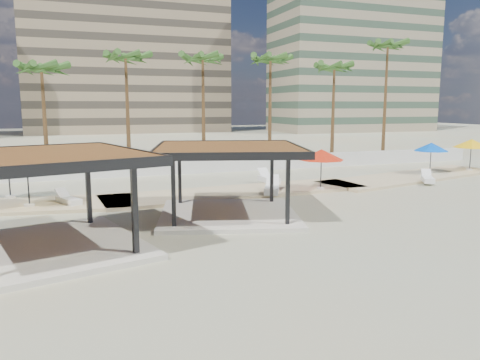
{
  "coord_description": "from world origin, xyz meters",
  "views": [
    {
      "loc": [
        -7.28,
        -18.8,
        5.17
      ],
      "look_at": [
        0.79,
        3.51,
        1.4
      ],
      "focal_mm": 35.0,
      "sensor_mm": 36.0,
      "label": 1
    }
  ],
  "objects_px": {
    "lounger_d": "(428,179)",
    "pavilion_central": "(228,174)",
    "lounger_a": "(68,200)",
    "lounger_b": "(272,188)",
    "pavilion_west": "(37,194)",
    "umbrella_c": "(321,155)",
    "lounger_c": "(269,179)"
  },
  "relations": [
    {
      "from": "lounger_a",
      "to": "lounger_b",
      "type": "height_order",
      "value": "lounger_b"
    },
    {
      "from": "pavilion_west",
      "to": "lounger_a",
      "type": "relative_size",
      "value": 4.48
    },
    {
      "from": "pavilion_central",
      "to": "lounger_a",
      "type": "distance_m",
      "value": 8.77
    },
    {
      "from": "lounger_a",
      "to": "lounger_c",
      "type": "distance_m",
      "value": 12.75
    },
    {
      "from": "pavilion_west",
      "to": "umbrella_c",
      "type": "relative_size",
      "value": 2.49
    },
    {
      "from": "pavilion_west",
      "to": "lounger_b",
      "type": "distance_m",
      "value": 14.16
    },
    {
      "from": "pavilion_west",
      "to": "lounger_c",
      "type": "height_order",
      "value": "pavilion_west"
    },
    {
      "from": "pavilion_west",
      "to": "lounger_a",
      "type": "height_order",
      "value": "pavilion_west"
    },
    {
      "from": "lounger_b",
      "to": "lounger_d",
      "type": "height_order",
      "value": "lounger_b"
    },
    {
      "from": "pavilion_central",
      "to": "lounger_a",
      "type": "xyz_separation_m",
      "value": [
        -7.12,
        4.85,
        -1.66
      ]
    },
    {
      "from": "lounger_d",
      "to": "pavilion_central",
      "type": "bearing_deg",
      "value": 137.7
    },
    {
      "from": "lounger_a",
      "to": "pavilion_central",
      "type": "bearing_deg",
      "value": -151.13
    },
    {
      "from": "lounger_a",
      "to": "lounger_c",
      "type": "xyz_separation_m",
      "value": [
        12.46,
        2.71,
        0.03
      ]
    },
    {
      "from": "lounger_b",
      "to": "lounger_d",
      "type": "distance_m",
      "value": 11.31
    },
    {
      "from": "pavilion_central",
      "to": "lounger_c",
      "type": "bearing_deg",
      "value": 70.44
    },
    {
      "from": "lounger_a",
      "to": "lounger_b",
      "type": "bearing_deg",
      "value": -120.45
    },
    {
      "from": "pavilion_central",
      "to": "lounger_d",
      "type": "distance_m",
      "value": 16.01
    },
    {
      "from": "pavilion_west",
      "to": "lounger_b",
      "type": "bearing_deg",
      "value": 15.48
    },
    {
      "from": "umbrella_c",
      "to": "lounger_d",
      "type": "bearing_deg",
      "value": 0.27
    },
    {
      "from": "pavilion_west",
      "to": "lounger_d",
      "type": "height_order",
      "value": "pavilion_west"
    },
    {
      "from": "umbrella_c",
      "to": "lounger_a",
      "type": "xyz_separation_m",
      "value": [
        -14.4,
        0.74,
        -1.91
      ]
    },
    {
      "from": "pavilion_central",
      "to": "umbrella_c",
      "type": "height_order",
      "value": "pavilion_central"
    },
    {
      "from": "pavilion_west",
      "to": "lounger_b",
      "type": "xyz_separation_m",
      "value": [
        12.12,
        7.13,
        -1.74
      ]
    },
    {
      "from": "lounger_b",
      "to": "lounger_a",
      "type": "bearing_deg",
      "value": 112.86
    },
    {
      "from": "lounger_b",
      "to": "lounger_d",
      "type": "relative_size",
      "value": 1.23
    },
    {
      "from": "pavilion_west",
      "to": "lounger_c",
      "type": "distance_m",
      "value": 17.12
    },
    {
      "from": "pavilion_west",
      "to": "lounger_c",
      "type": "relative_size",
      "value": 3.84
    },
    {
      "from": "pavilion_central",
      "to": "lounger_b",
      "type": "bearing_deg",
      "value": 61.25
    },
    {
      "from": "umbrella_c",
      "to": "lounger_b",
      "type": "height_order",
      "value": "umbrella_c"
    },
    {
      "from": "pavilion_west",
      "to": "lounger_a",
      "type": "bearing_deg",
      "value": 68.28
    },
    {
      "from": "pavilion_central",
      "to": "lounger_d",
      "type": "bearing_deg",
      "value": 30.74
    },
    {
      "from": "lounger_b",
      "to": "lounger_c",
      "type": "bearing_deg",
      "value": 6.0
    }
  ]
}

